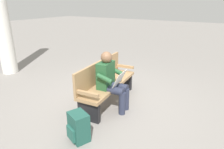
% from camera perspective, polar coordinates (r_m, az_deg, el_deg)
% --- Properties ---
extents(ground_plane, '(40.00, 40.00, 0.00)m').
position_cam_1_polar(ground_plane, '(4.40, -0.92, -7.82)').
color(ground_plane, gray).
extents(bench_near, '(1.84, 0.66, 0.90)m').
position_cam_1_polar(bench_near, '(4.23, -1.81, -2.12)').
color(bench_near, '#9E7A51').
rests_on(bench_near, ground).
extents(person_seated, '(0.60, 0.60, 1.18)m').
position_cam_1_polar(person_seated, '(3.89, -0.33, -1.50)').
color(person_seated, '#23512D').
rests_on(person_seated, ground).
extents(backpack, '(0.36, 0.39, 0.47)m').
position_cam_1_polar(backpack, '(3.24, -9.57, -14.58)').
color(backpack, '#1E4C42').
rests_on(backpack, ground).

